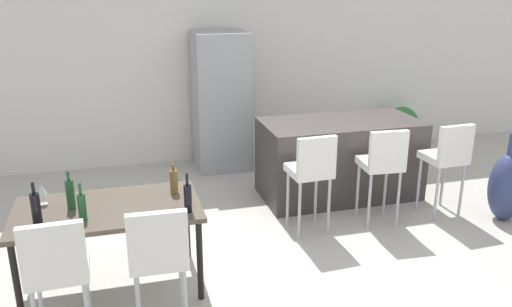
{
  "coord_description": "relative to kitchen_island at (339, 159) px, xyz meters",
  "views": [
    {
      "loc": [
        -2.01,
        -4.43,
        2.48
      ],
      "look_at": [
        -0.71,
        0.28,
        0.85
      ],
      "focal_mm": 36.72,
      "sensor_mm": 36.0,
      "label": 1
    }
  ],
  "objects": [
    {
      "name": "refrigerator",
      "position": [
        -1.13,
        1.38,
        0.46
      ],
      "size": [
        0.72,
        0.68,
        1.84
      ],
      "primitive_type": "cube",
      "color": "#939699",
      "rests_on": "ground_plane"
    },
    {
      "name": "potted_plant",
      "position": [
        1.64,
        1.37,
        -0.06
      ],
      "size": [
        0.47,
        0.47,
        0.67
      ],
      "color": "#38383D",
      "rests_on": "ground_plane"
    },
    {
      "name": "dining_chair_far",
      "position": [
        -2.31,
        -2.14,
        0.24
      ],
      "size": [
        0.42,
        0.42,
        1.05
      ],
      "color": "white",
      "rests_on": "ground_plane"
    },
    {
      "name": "bar_chair_right",
      "position": [
        0.87,
        -0.83,
        0.24
      ],
      "size": [
        0.42,
        0.42,
        1.05
      ],
      "color": "white",
      "rests_on": "ground_plane"
    },
    {
      "name": "wine_bottle_middle",
      "position": [
        -2.92,
        -1.31,
        0.41
      ],
      "size": [
        0.07,
        0.07,
        0.32
      ],
      "color": "#194723",
      "rests_on": "dining_table"
    },
    {
      "name": "wine_bottle_far",
      "position": [
        -2.82,
        -1.55,
        0.39
      ],
      "size": [
        0.06,
        0.06,
        0.3
      ],
      "color": "#194723",
      "rests_on": "dining_table"
    },
    {
      "name": "wine_bottle_inner",
      "position": [
        -2.08,
        -1.2,
        0.39
      ],
      "size": [
        0.07,
        0.07,
        0.26
      ],
      "color": "brown",
      "rests_on": "dining_table"
    },
    {
      "name": "wine_bottle_end",
      "position": [
        -2.03,
        -1.62,
        0.4
      ],
      "size": [
        0.06,
        0.06,
        0.32
      ],
      "color": "black",
      "rests_on": "dining_table"
    },
    {
      "name": "dining_table",
      "position": [
        -2.64,
        -1.36,
        0.21
      ],
      "size": [
        1.47,
        0.84,
        0.74
      ],
      "color": "#4C4238",
      "rests_on": "ground_plane"
    },
    {
      "name": "kitchen_island",
      "position": [
        0.0,
        0.0,
        0.0
      ],
      "size": [
        1.83,
        0.9,
        0.92
      ],
      "primitive_type": "cube",
      "color": "#383330",
      "rests_on": "ground_plane"
    },
    {
      "name": "floor_vase",
      "position": [
        1.45,
        -1.11,
        -0.07
      ],
      "size": [
        0.38,
        0.38,
        0.97
      ],
      "color": "navy",
      "rests_on": "ground_plane"
    },
    {
      "name": "wine_glass_left",
      "position": [
        -3.14,
        -1.16,
        0.4
      ],
      "size": [
        0.07,
        0.07,
        0.17
      ],
      "color": "silver",
      "rests_on": "dining_table"
    },
    {
      "name": "ground_plane",
      "position": [
        -0.5,
        -0.96,
        -0.46
      ],
      "size": [
        10.0,
        10.0,
        0.0
      ],
      "primitive_type": "plane",
      "color": "#ADA89E"
    },
    {
      "name": "wine_bottle_near",
      "position": [
        -3.15,
        -1.52,
        0.41
      ],
      "size": [
        0.07,
        0.07,
        0.33
      ],
      "color": "black",
      "rests_on": "dining_table"
    },
    {
      "name": "dining_chair_near",
      "position": [
        -2.97,
        -2.14,
        0.24
      ],
      "size": [
        0.41,
        0.41,
        1.05
      ],
      "color": "white",
      "rests_on": "ground_plane"
    },
    {
      "name": "back_wall",
      "position": [
        -0.5,
        1.82,
        0.99
      ],
      "size": [
        10.0,
        0.12,
        2.9
      ],
      "primitive_type": "cube",
      "color": "silver",
      "rests_on": "ground_plane"
    },
    {
      "name": "bar_chair_left",
      "position": [
        -0.68,
        -0.83,
        0.24
      ],
      "size": [
        0.42,
        0.42,
        1.05
      ],
      "color": "white",
      "rests_on": "ground_plane"
    },
    {
      "name": "bar_chair_middle",
      "position": [
        0.1,
        -0.83,
        0.24
      ],
      "size": [
        0.43,
        0.43,
        1.05
      ],
      "color": "white",
      "rests_on": "ground_plane"
    }
  ]
}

